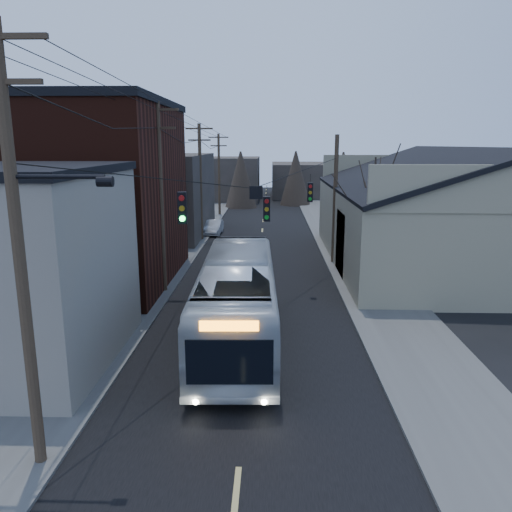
{
  "coord_description": "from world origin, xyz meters",
  "views": [
    {
      "loc": [
        0.75,
        -7.97,
        7.91
      ],
      "look_at": [
        0.12,
        13.8,
        3.0
      ],
      "focal_mm": 35.0,
      "sensor_mm": 36.0,
      "label": 1
    }
  ],
  "objects": [
    {
      "name": "road_surface",
      "position": [
        0.0,
        30.0,
        0.01
      ],
      "size": [
        9.0,
        110.0,
        0.02
      ],
      "primitive_type": "cube",
      "color": "black",
      "rests_on": "ground"
    },
    {
      "name": "sidewalk_left",
      "position": [
        -6.5,
        30.0,
        0.06
      ],
      "size": [
        4.0,
        110.0,
        0.12
      ],
      "primitive_type": "cube",
      "color": "#474744",
      "rests_on": "ground"
    },
    {
      "name": "sidewalk_right",
      "position": [
        6.5,
        30.0,
        0.06
      ],
      "size": [
        4.0,
        110.0,
        0.12
      ],
      "primitive_type": "cube",
      "color": "#474744",
      "rests_on": "ground"
    },
    {
      "name": "building_brick",
      "position": [
        -10.0,
        20.0,
        5.0
      ],
      "size": [
        10.0,
        12.0,
        10.0
      ],
      "primitive_type": "cube",
      "color": "#33130B",
      "rests_on": "ground"
    },
    {
      "name": "building_left_far",
      "position": [
        -9.5,
        36.0,
        3.5
      ],
      "size": [
        9.0,
        14.0,
        7.0
      ],
      "primitive_type": "cube",
      "color": "#312C27",
      "rests_on": "ground"
    },
    {
      "name": "warehouse",
      "position": [
        13.0,
        25.0,
        2.7
      ],
      "size": [
        16.16,
        20.6,
        7.73
      ],
      "color": "gray",
      "rests_on": "ground"
    },
    {
      "name": "building_far_left",
      "position": [
        -6.0,
        65.0,
        3.0
      ],
      "size": [
        10.0,
        12.0,
        6.0
      ],
      "primitive_type": "cube",
      "color": "#312C27",
      "rests_on": "ground"
    },
    {
      "name": "building_far_right",
      "position": [
        7.0,
        70.0,
        2.5
      ],
      "size": [
        12.0,
        14.0,
        5.0
      ],
      "primitive_type": "cube",
      "color": "#312C27",
      "rests_on": "ground"
    },
    {
      "name": "bare_tree",
      "position": [
        6.5,
        20.0,
        3.6
      ],
      "size": [
        0.4,
        0.4,
        7.2
      ],
      "primitive_type": "cone",
      "color": "black",
      "rests_on": "ground"
    },
    {
      "name": "utility_lines",
      "position": [
        -3.11,
        24.14,
        4.95
      ],
      "size": [
        11.24,
        45.28,
        10.5
      ],
      "color": "#382B1E",
      "rests_on": "ground"
    },
    {
      "name": "bus",
      "position": [
        -0.57,
        11.42,
        1.74
      ],
      "size": [
        3.27,
        12.55,
        3.47
      ],
      "primitive_type": "imported",
      "rotation": [
        0.0,
        0.0,
        3.17
      ],
      "color": "#B0B7BD",
      "rests_on": "ground"
    },
    {
      "name": "parked_car",
      "position": [
        -4.3,
        35.87,
        0.63
      ],
      "size": [
        1.46,
        3.87,
        1.26
      ],
      "primitive_type": "imported",
      "rotation": [
        0.0,
        0.0,
        -0.03
      ],
      "color": "#A4A7AB",
      "rests_on": "ground"
    }
  ]
}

